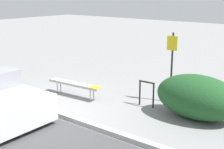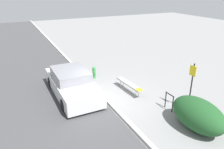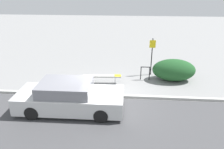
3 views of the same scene
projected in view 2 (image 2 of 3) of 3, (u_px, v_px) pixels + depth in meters
name	position (u px, v px, depth m)	size (l,w,h in m)	color
ground_plane	(105.00, 99.00, 11.27)	(60.00, 60.00, 0.00)	gray
curb	(105.00, 98.00, 11.24)	(60.00, 0.20, 0.13)	#A8A8A3
bench	(129.00, 84.00, 11.94)	(2.17, 0.46, 0.50)	#99999E
bike_rack	(169.00, 100.00, 10.17)	(0.55, 0.06, 0.83)	black
sign_post	(192.00, 83.00, 9.84)	(0.36, 0.08, 2.30)	black
fire_hydrant	(94.00, 72.00, 13.75)	(0.36, 0.22, 0.77)	#338C3F
shrub_hedge	(198.00, 114.00, 8.78)	(2.47, 1.46, 1.27)	#1E4C23
parked_car_near	(72.00, 83.00, 11.60)	(4.69, 1.94, 1.36)	black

